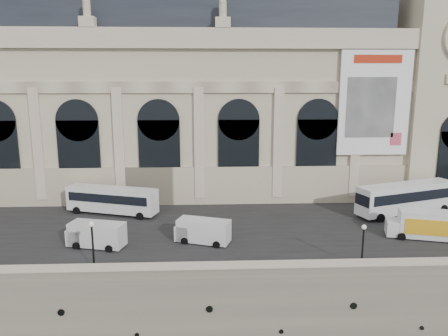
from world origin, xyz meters
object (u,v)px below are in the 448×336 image
at_px(van_c, 94,235).
at_px(lamp_left, 93,247).
at_px(bus_right, 406,198).
at_px(bus_left, 112,199).
at_px(van_b, 201,231).
at_px(lamp_right, 363,247).
at_px(box_truck, 426,225).

xyz_separation_m(van_c, lamp_left, (1.31, -5.49, 0.96)).
bearing_deg(van_c, lamp_left, -76.59).
bearing_deg(bus_right, bus_left, 177.32).
distance_m(van_b, lamp_right, 15.51).
relative_size(van_b, box_truck, 0.75).
height_order(bus_left, van_b, bus_left).
height_order(box_truck, lamp_left, lamp_left).
xyz_separation_m(box_truck, lamp_right, (-9.09, -6.97, 0.54)).
xyz_separation_m(bus_left, lamp_left, (1.68, -15.80, 0.36)).
xyz_separation_m(bus_left, bus_right, (35.15, -1.64, 0.27)).
bearing_deg(van_b, bus_right, 18.09).
relative_size(bus_left, box_truck, 1.49).
bearing_deg(van_c, lamp_right, -14.34).
bearing_deg(box_truck, lamp_left, -168.91).
bearing_deg(bus_right, lamp_right, -125.42).
bearing_deg(bus_left, box_truck, -15.80).
height_order(bus_right, van_c, bus_right).
bearing_deg(lamp_right, lamp_left, 178.25).
height_order(bus_left, van_c, bus_left).
bearing_deg(bus_left, lamp_left, -83.93).
bearing_deg(box_truck, bus_left, 164.20).
distance_m(bus_right, lamp_left, 36.34).
bearing_deg(lamp_right, bus_right, 54.58).
relative_size(bus_left, bus_right, 0.87).
bearing_deg(lamp_right, bus_left, 146.14).
bearing_deg(lamp_left, van_b, 34.36).
height_order(van_b, box_truck, box_truck).
bearing_deg(van_b, box_truck, 0.25).
height_order(bus_right, lamp_right, lamp_right).
xyz_separation_m(bus_left, van_c, (0.37, -10.31, -0.59)).
distance_m(box_truck, lamp_left, 32.61).
distance_m(bus_left, lamp_left, 15.89).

